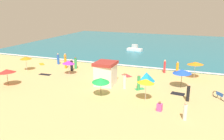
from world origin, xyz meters
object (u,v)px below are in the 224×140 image
Objects in this scene: beachgoer_6 at (177,68)px; beachgoer_7 at (188,93)px; beach_umbrella_6 at (26,58)px; beach_umbrella_5 at (101,80)px; beachgoer_9 at (58,59)px; lifeguard_cabana at (106,73)px; beachgoer_10 at (160,107)px; beach_tent at (146,77)px; beachgoer_11 at (65,60)px; beachgoer_8 at (165,67)px; beach_umbrella_4 at (195,63)px; small_boat_0 at (135,49)px; beach_umbrella_1 at (146,81)px; beachgoer_4 at (66,62)px; beachgoer_5 at (124,81)px; parked_bicycle at (219,96)px; beachgoer_2 at (139,83)px; beach_umbrella_3 at (7,71)px; beach_umbrella_2 at (182,71)px; beachgoer_1 at (185,112)px; beachgoer_0 at (76,63)px; beachgoer_3 at (72,65)px; beach_umbrella_0 at (69,62)px.

beachgoer_6 is 0.92× the size of beachgoer_7.
beach_umbrella_5 is at bearing -20.10° from beach_umbrella_6.
lifeguard_cabana is at bearing -30.36° from beachgoer_9.
beach_umbrella_5 is 6.77m from beachgoer_10.
beach_umbrella_6 reaches higher than beachgoer_6.
beach_tent is 14.80m from beachgoer_11.
beachgoer_8 is at bearing 96.95° from beachgoer_10.
small_boat_0 is at bearing 129.14° from beach_umbrella_4.
beach_umbrella_1 reaches higher than beachgoer_8.
beachgoer_4 reaches higher than small_boat_0.
small_boat_0 is (-5.08, 22.40, -0.35)m from beachgoer_5.
beachgoer_6 is 1.79m from beachgoer_8.
parked_bicycle is 23.52m from beachgoer_11.
beachgoer_4 is 19.53m from beachgoer_7.
beach_umbrella_6 is 1.23× the size of beachgoer_2.
beachgoer_5 is at bearing 17.47° from beach_umbrella_3.
beachgoer_2 is (-5.75, -6.94, -1.18)m from beach_umbrella_4.
beachgoer_2 is 8.34m from beachgoer_8.
beach_tent is 1.28× the size of beachgoer_8.
beach_umbrella_5 is at bearing -74.85° from lifeguard_cabana.
beach_umbrella_2 is at bearing -79.81° from beachgoer_6.
beach_umbrella_3 is 11.80m from beach_umbrella_5.
beachgoer_1 is 0.88× the size of beachgoer_9.
lifeguard_cabana is 2.73m from beachgoer_5.
beachgoer_11 is 16.99m from small_boat_0.
small_boat_0 is (-6.76, 22.31, -0.36)m from beachgoer_2.
beach_umbrella_5 is 12.41m from parked_bicycle.
small_boat_0 is (-2.46, 21.84, -0.91)m from lifeguard_cabana.
beachgoer_11 is (-19.56, 8.31, 0.01)m from beachgoer_7.
beach_umbrella_6 is 1.36× the size of beachgoer_6.
beachgoer_2 reaches higher than beachgoer_7.
beach_umbrella_4 reaches higher than beachgoer_0.
beach_umbrella_1 is 1.31× the size of beachgoer_7.
lifeguard_cabana is 8.09m from beachgoer_3.
small_boat_0 is at bearing 97.74° from beach_umbrella_5.
beachgoer_0 is 1.58m from beachgoer_4.
beachgoer_0 is at bearing 146.48° from beachgoer_1.
beach_umbrella_3 is 1.02× the size of beach_umbrella_5.
beachgoer_10 is (13.90, -7.12, -1.37)m from beach_umbrella_0.
beach_umbrella_0 is 1.32× the size of beachgoer_2.
beachgoer_4 reaches higher than beachgoer_1.
beachgoer_6 reaches higher than beachgoer_1.
beachgoer_6 is at bearing 144.43° from beach_umbrella_4.
beachgoer_9 is at bearing 149.01° from beachgoer_1.
beachgoer_6 is at bearing 60.23° from beach_tent.
beach_umbrella_1 is 1.36× the size of beachgoer_3.
beach_umbrella_0 reaches higher than beach_tent.
beachgoer_9 is (-19.93, 4.48, -1.15)m from beach_umbrella_2.
beach_umbrella_2 is at bearing -7.12° from beach_tent.
beach_umbrella_5 reaches higher than beachgoer_11.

